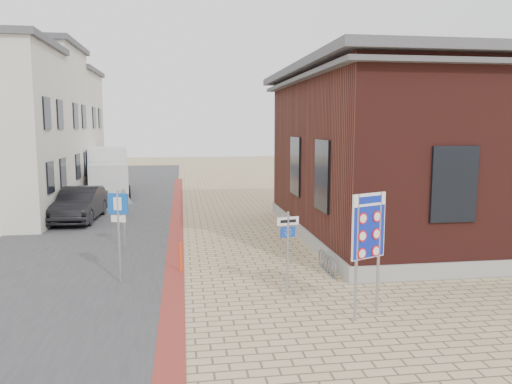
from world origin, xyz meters
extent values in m
plane|color=tan|center=(0.00, 0.00, 0.00)|extent=(120.00, 120.00, 0.00)
cube|color=#38383A|center=(-5.50, 15.00, 0.01)|extent=(7.00, 60.00, 0.02)
cube|color=maroon|center=(-2.00, 10.00, 0.01)|extent=(0.60, 40.00, 0.02)
cube|color=gray|center=(9.00, 7.00, 0.25)|extent=(12.15, 12.15, 0.50)
cube|color=#461A16|center=(9.00, 7.00, 3.50)|extent=(12.00, 12.00, 6.00)
cube|color=#4C4D51|center=(9.00, 7.00, 6.65)|extent=(13.00, 13.00, 0.30)
cube|color=#4C4D51|center=(9.00, 7.00, 6.25)|extent=(12.70, 12.70, 0.15)
cube|color=black|center=(2.98, 4.00, 2.80)|extent=(0.12, 1.60, 2.40)
cube|color=black|center=(2.98, 8.00, 2.80)|extent=(0.12, 1.60, 2.40)
cube|color=black|center=(6.00, 0.98, 2.80)|extent=(1.40, 0.12, 2.20)
cube|color=black|center=(-7.48, 10.80, 2.20)|extent=(0.10, 1.10, 1.40)
cube|color=black|center=(-7.48, 13.20, 2.20)|extent=(0.10, 1.10, 1.40)
cube|color=black|center=(-7.48, 10.80, 5.00)|extent=(0.10, 1.10, 1.40)
cube|color=black|center=(-7.48, 13.20, 5.00)|extent=(0.10, 1.10, 1.40)
cube|color=beige|center=(-11.00, 18.00, 4.40)|extent=(7.00, 6.00, 8.80)
cube|color=#4C4D51|center=(-11.00, 18.00, 8.95)|extent=(7.40, 6.40, 0.30)
cube|color=black|center=(-7.48, 16.80, 2.20)|extent=(0.10, 1.10, 1.40)
cube|color=black|center=(-7.48, 19.20, 2.20)|extent=(0.10, 1.10, 1.40)
cube|color=black|center=(-7.48, 16.80, 5.00)|extent=(0.10, 1.10, 1.40)
cube|color=black|center=(-7.48, 19.20, 5.00)|extent=(0.10, 1.10, 1.40)
cube|color=beige|center=(-11.00, 24.00, 4.00)|extent=(7.00, 6.00, 8.00)
cube|color=#4C4D51|center=(-11.00, 24.00, 8.15)|extent=(7.40, 6.40, 0.30)
cube|color=black|center=(-7.48, 22.80, 2.20)|extent=(0.10, 1.10, 1.40)
cube|color=black|center=(-7.48, 25.20, 2.20)|extent=(0.10, 1.10, 1.40)
cube|color=black|center=(-7.48, 22.80, 5.00)|extent=(0.10, 1.10, 1.40)
cube|color=black|center=(-7.48, 25.20, 5.00)|extent=(0.10, 1.10, 1.40)
torus|color=slate|center=(2.65, 1.60, 0.28)|extent=(0.04, 0.60, 0.60)
torus|color=slate|center=(2.65, 1.90, 0.28)|extent=(0.04, 0.60, 0.60)
torus|color=slate|center=(2.65, 2.20, 0.28)|extent=(0.04, 0.60, 0.60)
torus|color=slate|center=(2.65, 2.50, 0.28)|extent=(0.04, 0.60, 0.60)
torus|color=slate|center=(2.65, 2.80, 0.28)|extent=(0.04, 0.60, 0.60)
cube|color=slate|center=(2.65, 2.20, 0.02)|extent=(0.08, 1.60, 0.04)
imported|color=black|center=(-6.50, 11.99, 0.79)|extent=(1.94, 4.89, 1.58)
cube|color=slate|center=(-6.36, 20.35, 0.48)|extent=(3.06, 6.06, 0.27)
cube|color=silver|center=(-6.07, 18.34, 1.34)|extent=(2.49, 2.13, 1.72)
cube|color=black|center=(-5.95, 17.54, 1.66)|extent=(2.03, 0.37, 0.86)
cube|color=silver|center=(-6.50, 21.31, 1.88)|extent=(2.89, 4.16, 2.36)
cylinder|color=black|center=(-7.23, 18.49, 0.43)|extent=(0.39, 0.89, 0.86)
cylinder|color=black|center=(-5.00, 18.82, 0.43)|extent=(0.39, 0.89, 0.86)
cylinder|color=black|center=(-7.72, 21.89, 0.43)|extent=(0.39, 0.89, 0.86)
cylinder|color=black|center=(-5.49, 22.21, 0.43)|extent=(0.39, 0.89, 0.86)
cylinder|color=gray|center=(2.18, -1.65, 1.48)|extent=(0.07, 0.07, 2.95)
cylinder|color=gray|center=(2.82, -1.35, 1.48)|extent=(0.07, 0.07, 2.95)
cube|color=white|center=(2.50, -1.50, 2.19)|extent=(0.94, 0.46, 1.52)
cube|color=#0D20A4|center=(2.50, -1.50, 2.19)|extent=(0.90, 0.45, 1.48)
cube|color=white|center=(2.50, -1.50, 2.80)|extent=(0.90, 0.45, 0.28)
cylinder|color=gray|center=(1.00, 0.30, 1.12)|extent=(0.07, 0.07, 2.25)
cube|color=white|center=(1.00, 0.30, 2.00)|extent=(0.60, 0.16, 0.21)
cube|color=#0F38B7|center=(1.00, 0.30, 1.71)|extent=(0.41, 0.12, 0.27)
cylinder|color=gray|center=(-3.50, 2.00, 1.34)|extent=(0.07, 0.07, 2.67)
cube|color=#0F50B7|center=(-3.50, 2.00, 2.30)|extent=(0.57, 0.22, 0.59)
cube|color=white|center=(-3.50, 2.00, 1.87)|extent=(0.42, 0.17, 0.19)
cylinder|color=gray|center=(-3.80, 6.00, 1.06)|extent=(0.07, 0.07, 2.13)
cylinder|color=#FF3E0D|center=(-1.80, 2.80, 0.47)|extent=(0.09, 0.09, 0.94)
camera|label=1|loc=(-1.70, -12.20, 4.47)|focal=35.00mm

